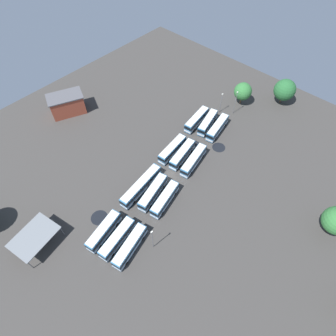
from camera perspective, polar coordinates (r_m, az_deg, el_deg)
name	(u,v)px	position (r m, az deg, el deg)	size (l,w,h in m)	color
ground_plane	(169,176)	(80.12, 0.21, -1.61)	(125.36, 125.36, 0.00)	#383533
bus_row0_slot0	(197,120)	(93.63, 5.86, 9.80)	(11.73, 3.97, 3.40)	teal
bus_row0_slot1	(208,123)	(93.01, 8.07, 9.16)	(11.15, 5.02, 3.40)	teal
bus_row0_slot2	(217,128)	(91.82, 10.04, 8.12)	(11.66, 4.48, 3.40)	teal
bus_row1_slot0	(172,149)	(84.10, 0.89, 3.87)	(11.50, 3.73, 3.40)	teal
bus_row1_slot1	(182,154)	(82.88, 2.93, 2.81)	(11.39, 4.39, 3.40)	teal
bus_row1_slot2	(194,160)	(81.65, 5.23, 1.59)	(12.02, 4.67, 3.40)	teal
bus_row2_slot0	(141,186)	(76.36, -5.47, -3.59)	(15.07, 4.23, 3.40)	teal
bus_row2_slot1	(153,192)	(74.96, -3.08, -4.94)	(11.69, 5.03, 3.40)	teal
bus_row2_slot2	(165,199)	(73.73, -0.64, -6.34)	(11.23, 4.70, 3.40)	teal
bus_row3_slot0	(104,231)	(71.22, -12.94, -12.38)	(11.08, 4.64, 3.40)	teal
bus_row3_slot1	(117,238)	(69.77, -10.27, -13.92)	(11.39, 4.38, 3.40)	teal
bus_row3_slot2	(130,246)	(68.55, -7.75, -15.50)	(11.54, 4.93, 3.40)	teal
depot_building	(67,104)	(102.39, -19.88, 12.17)	(13.26, 10.97, 6.74)	#99422D
maintenance_shelter	(34,237)	(73.72, -25.66, -12.51)	(11.52, 9.19, 3.87)	slate
lamp_post_by_building	(152,239)	(65.69, -3.18, -14.21)	(0.56, 0.28, 8.42)	slate
lamp_post_mid_lot	(235,102)	(97.53, 13.52, 12.94)	(0.56, 0.28, 8.95)	slate
lamp_post_near_entrance	(221,102)	(97.58, 10.75, 13.03)	(0.56, 0.28, 7.62)	slate
tree_northwest	(285,90)	(106.95, 22.67, 14.46)	(7.29, 7.29, 9.04)	brown
tree_north_edge	(243,91)	(102.27, 15.00, 14.83)	(6.03, 6.03, 8.13)	brown
puddle_front_lane	(219,147)	(88.38, 10.29, 4.16)	(4.04, 4.04, 0.01)	black
puddle_centre_drain	(195,144)	(88.29, 5.45, 4.87)	(3.05, 3.05, 0.01)	black
puddle_between_rows	(99,218)	(75.21, -13.81, -9.79)	(4.38, 4.38, 0.01)	black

